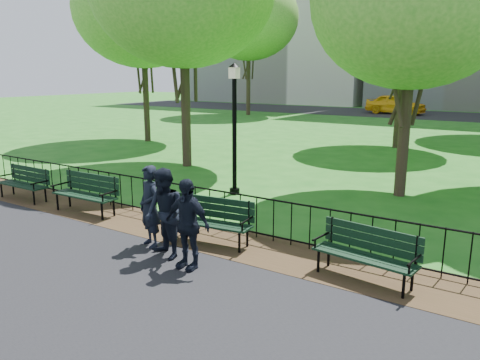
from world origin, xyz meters
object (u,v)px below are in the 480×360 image
Objects in this scene: person_left at (150,206)px; tree_mid_w at (142,8)px; tree_far_w at (249,17)px; park_bench_main at (199,213)px; person_mid at (164,214)px; person_right at (187,224)px; park_bench_left_a at (88,189)px; tree_near_e at (414,0)px; park_bench_right_a at (367,248)px; lamppost at (234,124)px; park_bench_left_b at (25,180)px; tree_far_c at (405,15)px; taxi at (396,104)px.

tree_mid_w is at bearing 154.51° from person_left.
park_bench_main is at bearing -59.59° from tree_far_w.
person_right is at bearing 6.91° from person_mid.
tree_near_e is at bearing 43.04° from park_bench_left_a.
park_bench_left_a is 6.95m from park_bench_right_a.
tree_far_w is 31.08m from person_left.
lamppost is (-4.98, 3.52, 1.42)m from park_bench_right_a.
person_right is (2.22, -4.76, -1.16)m from lamppost.
person_right is (11.84, -11.18, -5.55)m from tree_mid_w.
park_bench_left_a is 2.42m from park_bench_left_b.
park_bench_left_a is 9.53m from tree_near_e.
person_mid is (0.00, -1.00, 0.24)m from park_bench_main.
person_right is (1.30, -0.43, -0.00)m from person_left.
tree_far_c reaches higher than park_bench_left_a.
park_bench_left_a is 1.14× the size of person_left.
person_right is at bearing -162.78° from taxi.
tree_near_e is at bearing 61.11° from park_bench_main.
park_bench_left_a is at bearing -52.33° from tree_mid_w.
person_left is at bearing -8.23° from park_bench_left_b.
tree_mid_w is at bearing 154.49° from person_mid.
tree_far_c is at bearing 110.78° from park_bench_right_a.
tree_mid_w is at bearing 153.06° from park_bench_right_a.
person_right is (-1.74, -7.16, -4.35)m from tree_near_e.
lamppost is 2.25× the size of person_left.
person_right is at bearing -65.01° from lamppost.
person_left is (-3.04, -6.72, -4.35)m from tree_near_e.
park_bench_main is 0.24× the size of tree_near_e.
lamppost is 0.33× the size of tree_far_w.
tree_far_c is at bearing 109.48° from person_mid.
park_bench_right_a is 0.24× the size of tree_near_e.
park_bench_right_a is at bearing -5.52° from park_bench_main.
person_mid is at bearing -96.91° from park_bench_main.
lamppost is (-1.56, 3.62, 1.37)m from park_bench_main.
tree_mid_w is 1.88× the size of taxi.
tree_near_e is 8.57m from person_left.
park_bench_left_b is at bearing -179.30° from park_bench_left_a.
tree_near_e is 0.81× the size of tree_mid_w.
park_bench_left_a is 4.38m from person_right.
park_bench_left_a reaches higher than park_bench_right_a.
park_bench_left_b is 12.71m from tree_mid_w.
person_left is at bearing -164.80° from taxi.
person_mid is at bearing -44.61° from tree_mid_w.
park_bench_main is 0.20× the size of tree_mid_w.
person_mid is at bearing -4.27° from person_left.
park_bench_left_b is at bearing -170.67° from person_mid.
lamppost is 2.26× the size of person_right.
tree_far_c is (3.43, 14.65, 5.23)m from park_bench_left_a.
person_left is 0.33× the size of taxi.
lamppost is (4.39, 3.59, 1.42)m from park_bench_left_b.
park_bench_main is 5.95m from park_bench_left_b.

